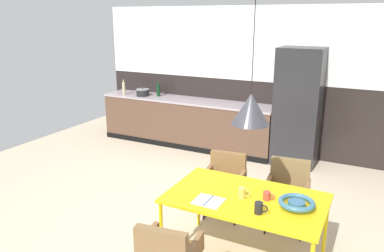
# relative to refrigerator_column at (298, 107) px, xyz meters

# --- Properties ---
(ground_plane) EXTENTS (8.96, 8.96, 0.00)m
(ground_plane) POSITION_rel_refrigerator_column_xyz_m (-0.54, -3.00, -0.98)
(ground_plane) COLOR #C4B296
(back_wall_splashback_dark) EXTENTS (6.89, 0.12, 1.31)m
(back_wall_splashback_dark) POSITION_rel_refrigerator_column_xyz_m (-0.54, 0.36, -0.33)
(back_wall_splashback_dark) COLOR black
(back_wall_splashback_dark) RESTS_ON ground
(back_wall_panel_upper) EXTENTS (6.89, 0.12, 1.31)m
(back_wall_panel_upper) POSITION_rel_refrigerator_column_xyz_m (-0.54, 0.36, 0.99)
(back_wall_panel_upper) COLOR silver
(back_wall_panel_upper) RESTS_ON back_wall_splashback_dark
(kitchen_counter) EXTENTS (3.48, 0.63, 0.92)m
(kitchen_counter) POSITION_rel_refrigerator_column_xyz_m (-2.11, -0.00, -0.52)
(kitchen_counter) COLOR brown
(kitchen_counter) RESTS_ON ground
(refrigerator_column) EXTENTS (0.72, 0.60, 1.97)m
(refrigerator_column) POSITION_rel_refrigerator_column_xyz_m (0.00, 0.00, 0.00)
(refrigerator_column) COLOR #232326
(refrigerator_column) RESTS_ON ground
(dining_table) EXTENTS (1.53, 0.94, 0.73)m
(dining_table) POSITION_rel_refrigerator_column_xyz_m (0.15, -3.01, -0.30)
(dining_table) COLOR gold
(dining_table) RESTS_ON ground
(armchair_facing_counter) EXTENTS (0.53, 0.52, 0.82)m
(armchair_facing_counter) POSITION_rel_refrigerator_column_xyz_m (0.37, -2.13, -0.46)
(armchair_facing_counter) COLOR brown
(armchair_facing_counter) RESTS_ON ground
(armchair_corner_seat) EXTENTS (0.54, 0.53, 0.78)m
(armchair_corner_seat) POSITION_rel_refrigerator_column_xyz_m (-0.26, -3.86, -0.48)
(armchair_corner_seat) COLOR brown
(armchair_corner_seat) RESTS_ON ground
(armchair_far_side) EXTENTS (0.54, 0.52, 0.78)m
(armchair_far_side) POSITION_rel_refrigerator_column_xyz_m (-0.41, -2.16, -0.48)
(armchair_far_side) COLOR brown
(armchair_far_side) RESTS_ON ground
(fruit_bowl) EXTENTS (0.34, 0.34, 0.08)m
(fruit_bowl) POSITION_rel_refrigerator_column_xyz_m (0.64, -3.02, -0.20)
(fruit_bowl) COLOR #33607F
(fruit_bowl) RESTS_ON dining_table
(open_book) EXTENTS (0.27, 0.24, 0.02)m
(open_book) POSITION_rel_refrigerator_column_xyz_m (-0.14, -3.27, -0.25)
(open_book) COLOR white
(open_book) RESTS_ON dining_table
(mug_white_ceramic) EXTENTS (0.13, 0.08, 0.11)m
(mug_white_ceramic) POSITION_rel_refrigerator_column_xyz_m (0.36, -3.27, -0.20)
(mug_white_ceramic) COLOR black
(mug_white_ceramic) RESTS_ON dining_table
(mug_tall_blue) EXTENTS (0.11, 0.07, 0.08)m
(mug_tall_blue) POSITION_rel_refrigerator_column_xyz_m (0.35, -2.98, -0.21)
(mug_tall_blue) COLOR #B23D33
(mug_tall_blue) RESTS_ON dining_table
(mug_short_terracotta) EXTENTS (0.12, 0.07, 0.11)m
(mug_short_terracotta) POSITION_rel_refrigerator_column_xyz_m (0.12, -3.05, -0.20)
(mug_short_terracotta) COLOR gold
(mug_short_terracotta) RESTS_ON dining_table
(cooking_pot) EXTENTS (0.26, 0.26, 0.16)m
(cooking_pot) POSITION_rel_refrigerator_column_xyz_m (-3.03, -0.10, 0.00)
(cooking_pot) COLOR black
(cooking_pot) RESTS_ON kitchen_counter
(bottle_spice_small) EXTENTS (0.07, 0.07, 0.29)m
(bottle_spice_small) POSITION_rel_refrigerator_column_xyz_m (-2.74, 0.02, 0.05)
(bottle_spice_small) COLOR #0F3319
(bottle_spice_small) RESTS_ON kitchen_counter
(bottle_vinegar_dark) EXTENTS (0.06, 0.06, 0.31)m
(bottle_vinegar_dark) POSITION_rel_refrigerator_column_xyz_m (-3.44, -0.17, 0.06)
(bottle_vinegar_dark) COLOR tan
(bottle_vinegar_dark) RESTS_ON kitchen_counter
(pendant_lamp_over_table_near) EXTENTS (0.36, 0.36, 1.11)m
(pendant_lamp_over_table_near) POSITION_rel_refrigerator_column_xyz_m (0.15, -2.99, 0.63)
(pendant_lamp_over_table_near) COLOR black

